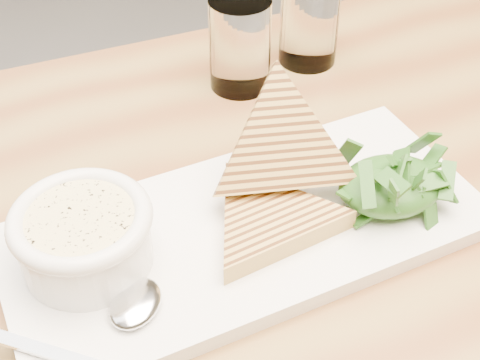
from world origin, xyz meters
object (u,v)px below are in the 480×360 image
object	(u,v)px
soup_bowl	(85,243)
platter	(247,230)
table_top	(281,265)
glass_far	(310,20)
glass_near	(240,44)

from	to	relation	value
soup_bowl	platter	bearing A→B (deg)	0.52
table_top	soup_bowl	distance (m)	0.17
platter	glass_far	bearing A→B (deg)	58.24
glass_near	glass_far	size ratio (longest dim) A/B	1.00
soup_bowl	glass_far	bearing A→B (deg)	41.29
glass_far	soup_bowl	bearing A→B (deg)	-138.71
table_top	soup_bowl	xyz separation A→B (m)	(-0.16, 0.02, 0.06)
soup_bowl	glass_near	xyz separation A→B (m)	(0.20, 0.23, 0.01)
soup_bowl	glass_near	bearing A→B (deg)	48.97
table_top	glass_near	distance (m)	0.27
table_top	glass_far	bearing A→B (deg)	64.28
glass_far	platter	bearing A→B (deg)	-121.76
platter	glass_far	distance (m)	0.31
glass_near	glass_far	xyz separation A→B (m)	(0.09, 0.03, 0.00)
table_top	glass_near	world-z (taller)	glass_near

